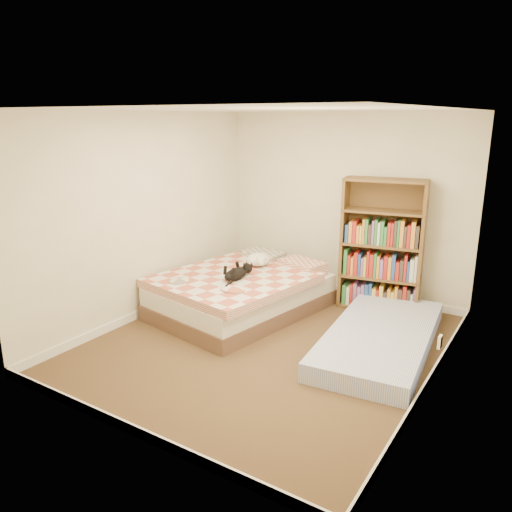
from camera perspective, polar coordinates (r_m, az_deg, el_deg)
The scene contains 6 objects.
room at distance 5.23m, azimuth 1.42°, elevation 1.97°, with size 3.51×4.01×2.51m.
bed at distance 6.45m, azimuth -1.46°, elevation -4.05°, with size 1.85×2.37×0.57m.
bookshelf at distance 6.64m, azimuth 14.10°, elevation -0.82°, with size 1.08×0.51×1.70m.
floor_mattress at distance 5.68m, azimuth 14.00°, elevation -9.06°, with size 1.02×2.26×0.20m, color #7F8FD4.
black_cat at distance 6.11m, azimuth -2.10°, elevation -1.96°, with size 0.24×0.70×0.16m.
white_dog at distance 6.63m, azimuth 0.26°, elevation -0.42°, with size 0.35×0.35×0.17m.
Camera 1 is at (2.62, -4.35, 2.43)m, focal length 35.00 mm.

